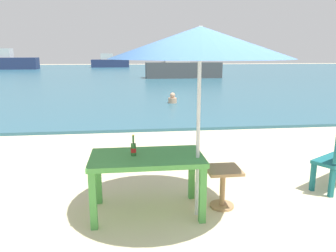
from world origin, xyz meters
TOP-DOWN VIEW (x-y plane):
  - ground_plane at (0.00, 0.00)m, footprint 120.00×120.00m
  - sea_water at (0.00, 30.00)m, footprint 120.00×50.00m
  - picnic_table_green at (-1.10, 0.66)m, footprint 1.40×0.80m
  - beer_bottle_amber at (-1.26, 0.68)m, footprint 0.07×0.07m
  - patio_umbrella at (-0.49, 0.51)m, footprint 2.10×2.10m
  - side_table_wood at (-0.11, 0.68)m, footprint 0.44×0.44m
  - swimmer_person at (0.41, 9.42)m, footprint 0.34×0.34m
  - boat_tanker at (-15.88, 39.21)m, footprint 6.86×1.87m
  - boat_cargo_ship at (2.99, 22.71)m, footprint 5.97×1.63m
  - boat_sailboat at (-3.80, 43.60)m, footprint 5.18×1.41m

SIDE VIEW (x-z plane):
  - ground_plane at x=0.00m, z-range 0.00..0.00m
  - sea_water at x=0.00m, z-range 0.00..0.08m
  - swimmer_person at x=0.41m, z-range 0.03..0.44m
  - side_table_wood at x=-0.11m, z-range 0.08..0.62m
  - picnic_table_green at x=-1.10m, z-range 0.27..1.03m
  - boat_sailboat at x=-3.80m, z-range -0.18..1.70m
  - beer_bottle_amber at x=-1.26m, z-range 0.72..0.99m
  - boat_cargo_ship at x=2.99m, z-range -0.23..1.95m
  - boat_tanker at x=-15.88m, z-range -0.27..2.22m
  - patio_umbrella at x=-0.49m, z-range 0.97..3.27m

